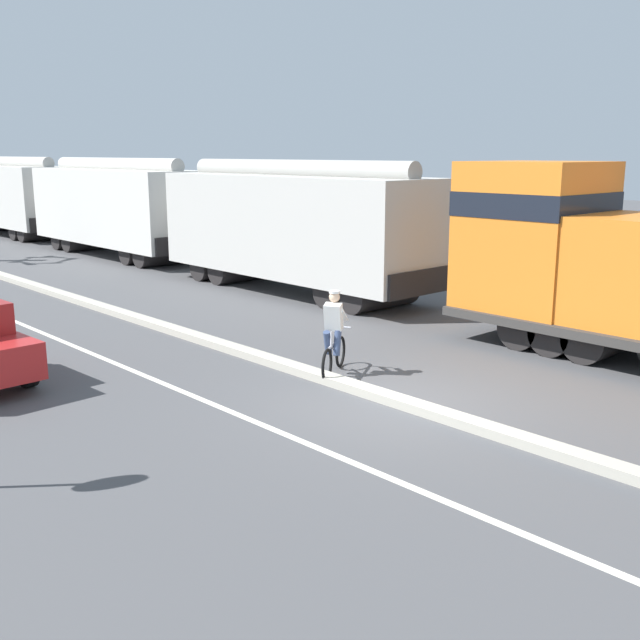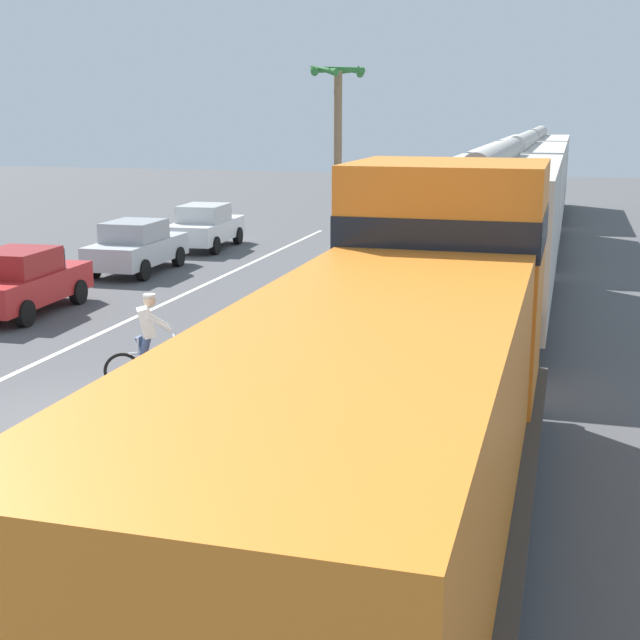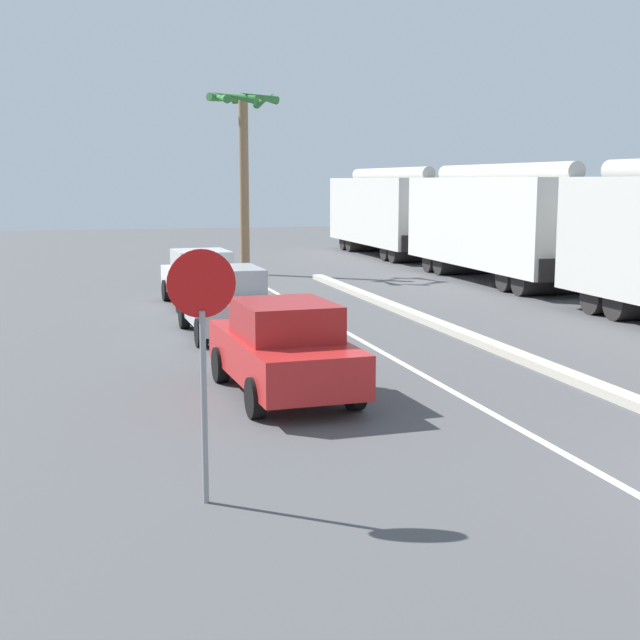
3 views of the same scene
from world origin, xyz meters
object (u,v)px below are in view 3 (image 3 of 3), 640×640
at_px(parked_car_red, 283,348).
at_px(palm_tree_near, 243,138).
at_px(parked_car_white, 201,278).
at_px(parked_car_silver, 226,301).
at_px(hopper_car_middle, 500,224).
at_px(stop_sign, 202,327).
at_px(hopper_car_trailing, 389,212).

xyz_separation_m(parked_car_red, palm_tree_near, (3.00, 19.54, 4.38)).
bearing_deg(parked_car_white, parked_car_silver, -91.29).
distance_m(parked_car_red, palm_tree_near, 20.25).
bearing_deg(hopper_car_middle, stop_sign, -124.56).
bearing_deg(hopper_car_trailing, parked_car_white, -126.76).
height_order(hopper_car_trailing, parked_car_white, hopper_car_trailing).
bearing_deg(parked_car_white, hopper_car_middle, 16.32).
bearing_deg(hopper_car_trailing, parked_car_silver, -119.22).
bearing_deg(hopper_car_middle, hopper_car_trailing, 90.00).
bearing_deg(parked_car_silver, hopper_car_middle, 36.97).
relative_size(parked_car_white, stop_sign, 1.49).
height_order(hopper_car_middle, parked_car_red, hopper_car_middle).
bearing_deg(parked_car_silver, parked_car_red, -90.34).
bearing_deg(stop_sign, parked_car_red, 67.01).
bearing_deg(parked_car_red, hopper_car_trailing, 66.71).
distance_m(parked_car_red, parked_car_white, 11.27).
bearing_deg(hopper_car_trailing, stop_sign, -113.25).
bearing_deg(parked_car_silver, stop_sign, -100.68).
xyz_separation_m(parked_car_red, parked_car_white, (0.15, 11.27, 0.00)).
bearing_deg(parked_car_white, parked_car_red, -90.78).
height_order(hopper_car_trailing, parked_car_red, hopper_car_trailing).
bearing_deg(parked_car_white, stop_sign, -97.67).
height_order(hopper_car_middle, stop_sign, hopper_car_middle).
bearing_deg(stop_sign, parked_car_white, 82.33).
distance_m(hopper_car_middle, hopper_car_trailing, 11.60).
xyz_separation_m(hopper_car_middle, parked_car_silver, (-11.21, -8.44, -1.26)).
xyz_separation_m(parked_car_silver, palm_tree_near, (2.96, 13.46, 4.38)).
relative_size(hopper_car_trailing, parked_car_silver, 2.50).
height_order(parked_car_silver, palm_tree_near, palm_tree_near).
xyz_separation_m(hopper_car_trailing, parked_car_silver, (-11.21, -20.04, -1.26)).
bearing_deg(palm_tree_near, parked_car_silver, -102.40).
relative_size(hopper_car_trailing, palm_tree_near, 1.52).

